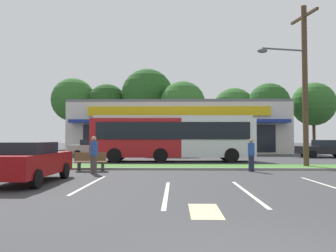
{
  "coord_description": "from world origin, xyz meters",
  "views": [
    {
      "loc": [
        -1.39,
        -4.25,
        1.64
      ],
      "look_at": [
        -1.9,
        18.1,
        2.51
      ],
      "focal_mm": 34.68,
      "sensor_mm": 36.0,
      "label": 1
    }
  ],
  "objects_px": {
    "utility_pole": "(302,80)",
    "pedestrian_by_pole": "(94,155)",
    "car_3": "(29,162)",
    "pedestrian_far": "(251,155)",
    "car_0": "(96,148)",
    "city_bus": "(173,137)",
    "car_2": "(325,149)",
    "car_1": "(170,149)",
    "bus_stop_bench": "(91,161)"
  },
  "relations": [
    {
      "from": "car_2",
      "to": "pedestrian_far",
      "type": "xyz_separation_m",
      "value": [
        -9.25,
        -12.21,
        0.05
      ]
    },
    {
      "from": "car_3",
      "to": "pedestrian_by_pole",
      "type": "relative_size",
      "value": 2.52
    },
    {
      "from": "bus_stop_bench",
      "to": "car_1",
      "type": "distance_m",
      "value": 12.84
    },
    {
      "from": "car_1",
      "to": "car_2",
      "type": "height_order",
      "value": "car_2"
    },
    {
      "from": "utility_pole",
      "to": "car_0",
      "type": "distance_m",
      "value": 18.42
    },
    {
      "from": "city_bus",
      "to": "car_2",
      "type": "relative_size",
      "value": 2.54
    },
    {
      "from": "car_0",
      "to": "city_bus",
      "type": "bearing_deg",
      "value": -39.48
    },
    {
      "from": "city_bus",
      "to": "pedestrian_far",
      "type": "relative_size",
      "value": 7.01
    },
    {
      "from": "car_2",
      "to": "pedestrian_far",
      "type": "height_order",
      "value": "pedestrian_far"
    },
    {
      "from": "utility_pole",
      "to": "car_0",
      "type": "height_order",
      "value": "utility_pole"
    },
    {
      "from": "bus_stop_bench",
      "to": "pedestrian_by_pole",
      "type": "relative_size",
      "value": 0.91
    },
    {
      "from": "car_0",
      "to": "car_1",
      "type": "distance_m",
      "value": 6.68
    },
    {
      "from": "utility_pole",
      "to": "car_3",
      "type": "bearing_deg",
      "value": -153.13
    },
    {
      "from": "car_1",
      "to": "bus_stop_bench",
      "type": "bearing_deg",
      "value": 72.7
    },
    {
      "from": "city_bus",
      "to": "pedestrian_far",
      "type": "bearing_deg",
      "value": -61.61
    },
    {
      "from": "car_1",
      "to": "pedestrian_by_pole",
      "type": "height_order",
      "value": "pedestrian_by_pole"
    },
    {
      "from": "car_1",
      "to": "car_2",
      "type": "distance_m",
      "value": 13.57
    },
    {
      "from": "bus_stop_bench",
      "to": "pedestrian_far",
      "type": "relative_size",
      "value": 0.97
    },
    {
      "from": "utility_pole",
      "to": "pedestrian_by_pole",
      "type": "height_order",
      "value": "utility_pole"
    },
    {
      "from": "city_bus",
      "to": "utility_pole",
      "type": "bearing_deg",
      "value": -35.93
    },
    {
      "from": "car_3",
      "to": "pedestrian_by_pole",
      "type": "height_order",
      "value": "pedestrian_by_pole"
    },
    {
      "from": "pedestrian_far",
      "to": "utility_pole",
      "type": "bearing_deg",
      "value": 71.25
    },
    {
      "from": "utility_pole",
      "to": "pedestrian_by_pole",
      "type": "bearing_deg",
      "value": -164.21
    },
    {
      "from": "bus_stop_bench",
      "to": "pedestrian_far",
      "type": "bearing_deg",
      "value": 179.63
    },
    {
      "from": "pedestrian_by_pole",
      "to": "city_bus",
      "type": "bearing_deg",
      "value": -31.87
    },
    {
      "from": "utility_pole",
      "to": "car_2",
      "type": "distance_m",
      "value": 12.58
    },
    {
      "from": "bus_stop_bench",
      "to": "pedestrian_by_pole",
      "type": "xyz_separation_m",
      "value": [
        0.48,
        -1.27,
        0.38
      ]
    },
    {
      "from": "car_0",
      "to": "car_1",
      "type": "xyz_separation_m",
      "value": [
        6.67,
        -0.37,
        -0.06
      ]
    },
    {
      "from": "pedestrian_by_pole",
      "to": "car_0",
      "type": "bearing_deg",
      "value": 5.81
    },
    {
      "from": "bus_stop_bench",
      "to": "pedestrian_far",
      "type": "distance_m",
      "value": 8.14
    },
    {
      "from": "pedestrian_far",
      "to": "city_bus",
      "type": "bearing_deg",
      "value": 161.73
    },
    {
      "from": "car_3",
      "to": "car_2",
      "type": "bearing_deg",
      "value": -47.95
    },
    {
      "from": "car_2",
      "to": "bus_stop_bench",
      "type": "bearing_deg",
      "value": 34.95
    },
    {
      "from": "car_3",
      "to": "pedestrian_far",
      "type": "bearing_deg",
      "value": -64.12
    },
    {
      "from": "bus_stop_bench",
      "to": "pedestrian_far",
      "type": "height_order",
      "value": "pedestrian_far"
    },
    {
      "from": "utility_pole",
      "to": "pedestrian_by_pole",
      "type": "relative_size",
      "value": 5.25
    },
    {
      "from": "bus_stop_bench",
      "to": "car_1",
      "type": "height_order",
      "value": "car_1"
    },
    {
      "from": "car_2",
      "to": "car_1",
      "type": "bearing_deg",
      "value": -0.45
    },
    {
      "from": "car_3",
      "to": "car_0",
      "type": "bearing_deg",
      "value": 5.76
    },
    {
      "from": "utility_pole",
      "to": "car_3",
      "type": "xyz_separation_m",
      "value": [
        -12.61,
        -6.39,
        -4.15
      ]
    },
    {
      "from": "car_0",
      "to": "car_3",
      "type": "relative_size",
      "value": 1.05
    },
    {
      "from": "bus_stop_bench",
      "to": "car_1",
      "type": "xyz_separation_m",
      "value": [
        3.82,
        12.26,
        0.24
      ]
    },
    {
      "from": "car_0",
      "to": "car_2",
      "type": "relative_size",
      "value": 1.03
    },
    {
      "from": "car_1",
      "to": "pedestrian_by_pole",
      "type": "relative_size",
      "value": 2.47
    },
    {
      "from": "car_1",
      "to": "car_2",
      "type": "bearing_deg",
      "value": 179.55
    },
    {
      "from": "car_2",
      "to": "pedestrian_by_pole",
      "type": "height_order",
      "value": "pedestrian_by_pole"
    },
    {
      "from": "utility_pole",
      "to": "car_1",
      "type": "height_order",
      "value": "utility_pole"
    },
    {
      "from": "car_1",
      "to": "car_3",
      "type": "height_order",
      "value": "car_3"
    },
    {
      "from": "utility_pole",
      "to": "city_bus",
      "type": "distance_m",
      "value": 9.46
    },
    {
      "from": "bus_stop_bench",
      "to": "pedestrian_far",
      "type": "xyz_separation_m",
      "value": [
        8.14,
        -0.05,
        0.32
      ]
    }
  ]
}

